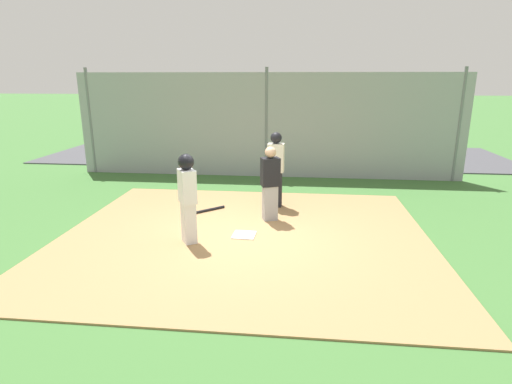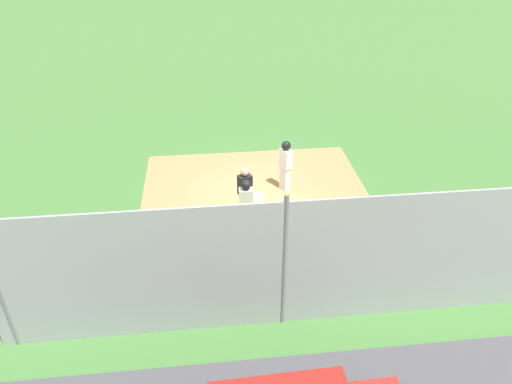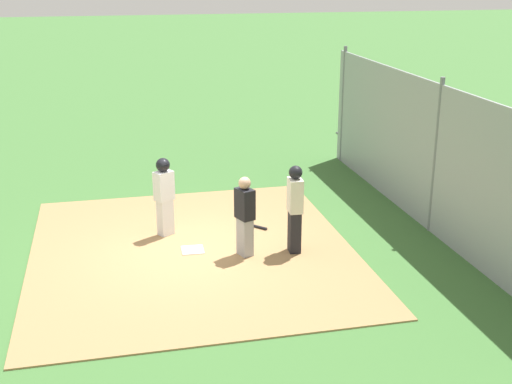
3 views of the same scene
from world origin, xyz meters
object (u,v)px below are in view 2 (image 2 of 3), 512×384
(home_plate, at_px, (256,197))
(umpire, at_px, (246,208))
(runner, at_px, (286,162))
(baseball_bat, at_px, (296,220))
(catcher, at_px, (245,192))

(home_plate, distance_m, umpire, 2.26)
(runner, bearing_deg, baseball_bat, 59.31)
(home_plate, distance_m, baseball_bat, 1.77)
(baseball_bat, bearing_deg, runner, -132.08)
(home_plate, height_order, catcher, catcher)
(catcher, distance_m, umpire, 1.01)
(catcher, relative_size, umpire, 0.90)
(catcher, relative_size, runner, 0.96)
(runner, xyz_separation_m, baseball_bat, (0.02, -1.89, -0.94))
(catcher, xyz_separation_m, baseball_bat, (1.45, -0.46, -0.81))
(umpire, bearing_deg, runner, -28.10)
(runner, distance_m, baseball_bat, 2.11)
(catcher, distance_m, baseball_bat, 1.72)
(home_plate, bearing_deg, runner, 24.02)
(catcher, height_order, runner, runner)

